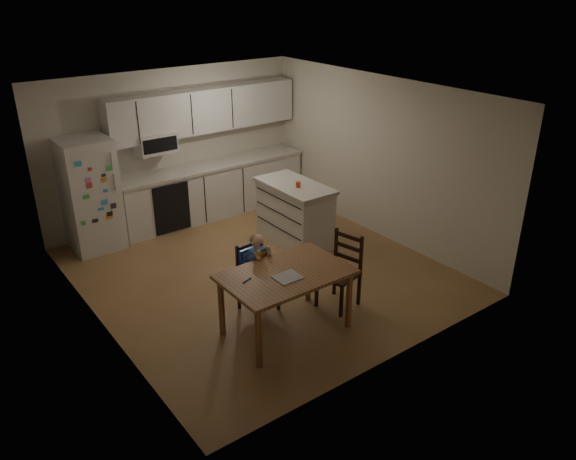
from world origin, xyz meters
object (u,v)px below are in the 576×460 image
(chair_booster, at_px, (256,264))
(chair_side, at_px, (343,265))
(dining_table, at_px, (286,281))
(refrigerator, at_px, (90,195))
(kitchen_island, at_px, (295,213))
(red_cup, at_px, (298,185))

(chair_booster, bearing_deg, chair_side, -34.98)
(dining_table, height_order, chair_side, chair_side)
(chair_booster, xyz_separation_m, chair_side, (0.95, -0.54, -0.08))
(dining_table, bearing_deg, refrigerator, 105.75)
(refrigerator, bearing_deg, kitchen_island, -33.12)
(red_cup, bearing_deg, chair_booster, -143.50)
(red_cup, height_order, dining_table, red_cup)
(refrigerator, relative_size, red_cup, 19.79)
(refrigerator, height_order, chair_side, refrigerator)
(refrigerator, xyz_separation_m, kitchen_island, (2.55, -1.66, -0.37))
(red_cup, bearing_deg, chair_side, -108.73)
(kitchen_island, relative_size, dining_table, 0.90)
(kitchen_island, height_order, dining_table, kitchen_island)
(kitchen_island, xyz_separation_m, dining_table, (-1.55, -1.87, 0.19))
(red_cup, height_order, chair_booster, red_cup)
(refrigerator, distance_m, chair_booster, 3.09)
(kitchen_island, bearing_deg, chair_side, -108.66)
(kitchen_island, relative_size, chair_side, 1.35)
(dining_table, xyz_separation_m, chair_booster, (-0.00, 0.61, -0.05))
(kitchen_island, height_order, chair_booster, chair_booster)
(kitchen_island, relative_size, chair_booster, 1.25)
(kitchen_island, height_order, red_cup, red_cup)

